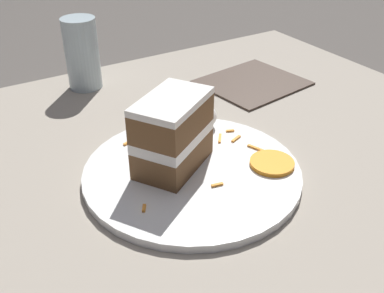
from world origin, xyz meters
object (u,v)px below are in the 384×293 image
(drinking_glass, at_px, (83,58))
(menu_card, at_px, (252,83))
(plate, at_px, (192,172))
(cake_slice, at_px, (173,133))
(cream_dollop, at_px, (203,117))
(orange_garnish, at_px, (272,163))

(drinking_glass, bearing_deg, menu_card, -29.10)
(plate, distance_m, cake_slice, 0.06)
(cream_dollop, relative_size, orange_garnish, 0.73)
(cream_dollop, bearing_deg, drinking_glass, 109.41)
(orange_garnish, bearing_deg, cream_dollop, 99.44)
(orange_garnish, relative_size, menu_card, 0.33)
(plate, relative_size, menu_card, 1.61)
(cake_slice, height_order, cream_dollop, cake_slice)
(cream_dollop, height_order, drinking_glass, drinking_glass)
(drinking_glass, bearing_deg, cake_slice, -89.63)
(plate, distance_m, menu_card, 0.34)
(cream_dollop, height_order, menu_card, cream_dollop)
(menu_card, bearing_deg, orange_garnish, 138.97)
(cake_slice, xyz_separation_m, cream_dollop, (0.09, 0.07, -0.03))
(drinking_glass, relative_size, menu_card, 0.72)
(drinking_glass, bearing_deg, orange_garnish, -73.90)
(cake_slice, distance_m, menu_card, 0.34)
(cake_slice, height_order, orange_garnish, cake_slice)
(plate, relative_size, cake_slice, 2.27)
(plate, relative_size, cream_dollop, 6.64)
(plate, distance_m, cream_dollop, 0.12)
(drinking_glass, xyz_separation_m, menu_card, (0.29, -0.16, -0.06))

